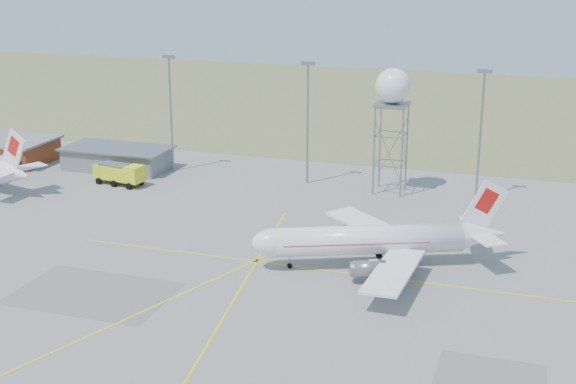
% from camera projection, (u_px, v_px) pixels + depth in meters
% --- Properties ---
extents(grass_strip, '(400.00, 120.00, 0.03)m').
position_uv_depth(grass_strip, '(433.00, 107.00, 199.57)').
color(grass_strip, brown).
rests_on(grass_strip, ground).
extents(building_grey, '(19.00, 10.00, 3.90)m').
position_uv_depth(building_grey, '(118.00, 158.00, 143.65)').
color(building_grey, slate).
rests_on(building_grey, ground).
extents(mast_a, '(2.20, 0.50, 20.50)m').
position_uv_depth(mast_a, '(171.00, 104.00, 139.49)').
color(mast_a, gray).
rests_on(mast_a, ground).
extents(mast_b, '(2.20, 0.50, 20.50)m').
position_uv_depth(mast_b, '(308.00, 113.00, 131.93)').
color(mast_b, gray).
rests_on(mast_b, ground).
extents(mast_c, '(2.20, 0.50, 20.50)m').
position_uv_depth(mast_c, '(481.00, 124.00, 123.46)').
color(mast_c, gray).
rests_on(mast_c, ground).
extents(airliner_main, '(30.53, 28.51, 10.86)m').
position_uv_depth(airliner_main, '(374.00, 240.00, 99.38)').
color(airliner_main, white).
rests_on(airliner_main, ground).
extents(radar_tower, '(5.56, 5.56, 20.13)m').
position_uv_depth(radar_tower, '(392.00, 124.00, 127.36)').
color(radar_tower, gray).
rests_on(radar_tower, ground).
extents(fire_truck, '(9.44, 4.90, 3.62)m').
position_uv_depth(fire_truck, '(121.00, 175.00, 133.93)').
color(fire_truck, yellow).
rests_on(fire_truck, ground).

